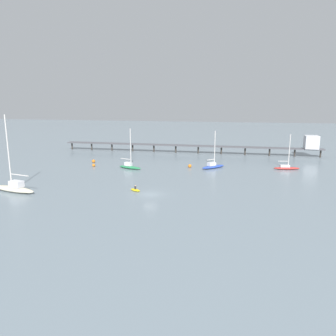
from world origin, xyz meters
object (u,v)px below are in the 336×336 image
(sailboat_cream, at_px, (14,187))
(mooring_buoy_outer, at_px, (94,165))
(sailboat_red, at_px, (286,167))
(dinghy_yellow, at_px, (135,190))
(pier, at_px, (239,144))
(sailboat_green, at_px, (130,166))
(sailboat_blue, at_px, (213,166))
(mooring_buoy_near, at_px, (190,166))
(mooring_buoy_mid, at_px, (94,161))

(sailboat_cream, distance_m, mooring_buoy_outer, 25.59)
(sailboat_red, bearing_deg, dinghy_yellow, -140.20)
(sailboat_cream, bearing_deg, mooring_buoy_outer, 78.66)
(pier, relative_size, sailboat_green, 8.20)
(sailboat_blue, xyz_separation_m, mooring_buoy_near, (-5.90, -0.47, -0.21))
(mooring_buoy_outer, bearing_deg, pier, 35.49)
(pier, bearing_deg, sailboat_blue, -106.58)
(sailboat_red, relative_size, mooring_buoy_near, 10.12)
(mooring_buoy_outer, bearing_deg, sailboat_blue, 7.95)
(sailboat_blue, relative_size, sailboat_green, 0.93)
(sailboat_green, distance_m, mooring_buoy_near, 15.43)
(sailboat_blue, bearing_deg, mooring_buoy_near, -175.43)
(dinghy_yellow, height_order, mooring_buoy_outer, dinghy_yellow)
(sailboat_green, xyz_separation_m, mooring_buoy_mid, (-12.28, 5.55, -0.29))
(pier, distance_m, mooring_buoy_near, 26.23)
(sailboat_blue, relative_size, mooring_buoy_outer, 12.52)
(pier, bearing_deg, sailboat_red, -60.28)
(sailboat_red, height_order, dinghy_yellow, sailboat_red)
(sailboat_blue, distance_m, mooring_buoy_mid, 33.00)
(pier, relative_size, sailboat_cream, 5.74)
(pier, xyz_separation_m, dinghy_yellow, (-19.97, -46.57, -3.10))
(sailboat_blue, distance_m, sailboat_red, 18.36)
(sailboat_blue, distance_m, dinghy_yellow, 27.62)
(sailboat_blue, xyz_separation_m, sailboat_cream, (-35.76, -29.38, 0.27))
(mooring_buoy_near, bearing_deg, mooring_buoy_outer, -171.26)
(mooring_buoy_mid, bearing_deg, pier, 28.62)
(dinghy_yellow, relative_size, mooring_buoy_near, 2.96)
(mooring_buoy_mid, bearing_deg, dinghy_yellow, -51.72)
(pier, height_order, sailboat_green, sailboat_green)
(sailboat_red, height_order, mooring_buoy_outer, sailboat_red)
(mooring_buoy_outer, bearing_deg, sailboat_cream, -101.34)
(sailboat_blue, relative_size, sailboat_red, 1.07)
(mooring_buoy_mid, bearing_deg, sailboat_red, 1.52)
(dinghy_yellow, height_order, mooring_buoy_near, dinghy_yellow)
(sailboat_green, height_order, mooring_buoy_mid, sailboat_green)
(mooring_buoy_mid, bearing_deg, sailboat_cream, -95.26)
(sailboat_cream, relative_size, mooring_buoy_near, 16.60)
(sailboat_red, xyz_separation_m, dinghy_yellow, (-31.55, -26.29, -0.39))
(mooring_buoy_outer, bearing_deg, mooring_buoy_near, 8.74)
(mooring_buoy_mid, relative_size, mooring_buoy_outer, 1.18)
(pier, xyz_separation_m, mooring_buoy_near, (-12.57, -22.85, -2.88))
(sailboat_red, bearing_deg, sailboat_blue, -173.45)
(sailboat_green, height_order, mooring_buoy_near, sailboat_green)
(sailboat_cream, bearing_deg, sailboat_blue, 39.40)
(pier, height_order, mooring_buoy_near, pier)
(sailboat_cream, relative_size, mooring_buoy_outer, 19.21)
(dinghy_yellow, distance_m, mooring_buoy_outer, 26.45)
(dinghy_yellow, bearing_deg, sailboat_red, 39.80)
(mooring_buoy_near, relative_size, mooring_buoy_mid, 0.98)
(sailboat_cream, bearing_deg, mooring_buoy_near, 44.07)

